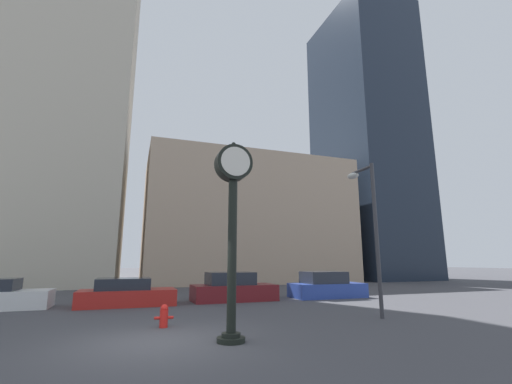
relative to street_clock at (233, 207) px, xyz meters
name	(u,v)px	position (x,y,z in m)	size (l,w,h in m)	color
ground_plane	(158,342)	(-1.68, 0.61, -3.37)	(200.00, 200.00, 0.00)	#424247
building_tall_tower	(54,93)	(-10.14, 24.61, 13.66)	(13.21, 12.00, 34.06)	#BCB29E
building_storefront_row	(244,222)	(8.11, 24.61, 2.53)	(19.47, 12.00, 11.78)	tan
building_glass_modern	(365,141)	(23.74, 24.61, 13.10)	(8.81, 12.00, 32.93)	#1E2838
street_clock	(233,207)	(0.00, 0.00, 0.00)	(0.97, 0.71, 5.16)	black
car_red	(127,294)	(-2.55, 8.35, -2.86)	(4.16, 1.88, 1.20)	red
car_maroon	(233,289)	(2.48, 8.60, -2.78)	(4.22, 1.95, 1.41)	maroon
car_blue	(326,287)	(7.78, 8.46, -2.79)	(4.03, 1.96, 1.39)	#28429E
fire_hydrant_near	(164,316)	(-1.40, 2.51, -3.03)	(0.57, 0.25, 0.67)	red
street_lamp_right	(368,212)	(5.91, 2.07, 0.42)	(0.36, 1.57, 5.59)	#38383D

